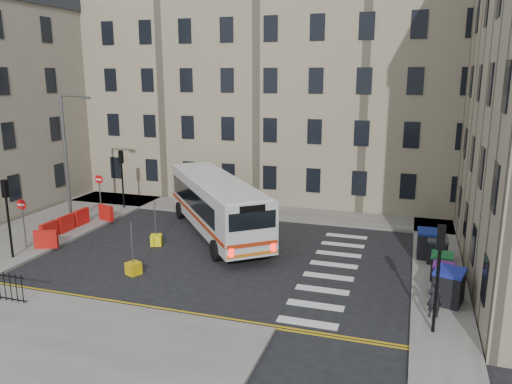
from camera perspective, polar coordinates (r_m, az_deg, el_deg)
The scene contains 22 objects.
ground at distance 26.30m, azimuth 0.02°, elevation -7.64°, with size 120.00×120.00×0.00m, color black.
pavement_north at distance 35.96m, azimuth -4.92°, elevation -1.80°, with size 36.00×3.20×0.15m, color slate.
pavement_east at distance 28.99m, azimuth 19.89°, elevation -6.29°, with size 2.40×26.00×0.15m, color slate.
pavement_west at distance 33.82m, azimuth -22.69°, elevation -3.77°, with size 6.00×22.00×0.15m, color slate.
pavement_sw at distance 21.82m, azimuth -27.23°, elevation -13.56°, with size 20.00×6.00×0.15m, color slate.
terrace_north at distance 41.52m, azimuth -2.73°, elevation 12.19°, with size 38.30×10.80×17.20m.
traffic_light_east at distance 19.09m, azimuth 20.17°, elevation -7.53°, with size 0.28×0.22×4.10m.
traffic_light_nw at distance 36.28m, azimuth -15.09°, elevation 2.46°, with size 0.28×0.22×4.10m.
traffic_light_sw at distance 28.26m, azimuth -26.57°, elevation -1.49°, with size 0.28×0.22×4.10m.
streetlamp at distance 33.02m, azimuth -20.91°, elevation 3.59°, with size 0.50×0.22×8.14m.
no_entry_north at distance 35.09m, azimuth -17.45°, elevation 0.62°, with size 0.60×0.08×3.00m.
no_entry_south at distance 29.83m, azimuth -25.13°, elevation -2.20°, with size 0.60×0.08×3.00m.
roadworks_barriers at distance 31.95m, azimuth -20.39°, elevation -3.46°, with size 1.66×6.26×1.00m.
bus at distance 29.90m, azimuth -4.52°, elevation -1.24°, with size 9.77×11.22×3.32m.
wheelie_bin_a at distance 22.38m, azimuth 21.16°, elevation -10.02°, with size 1.43×1.55×1.44m.
wheelie_bin_b at distance 23.71m, azimuth 20.58°, elevation -9.03°, with size 1.00×1.12×1.15m.
wheelie_bin_c at distance 24.80m, azimuth 20.42°, elevation -7.95°, with size 1.01×1.15×1.21m.
wheelie_bin_d at distance 26.86m, azimuth 19.97°, elevation -6.24°, with size 1.02×1.16×1.26m.
wheelie_bin_e at distance 27.38m, azimuth 19.09°, elevation -5.60°, with size 1.16×1.32×1.44m.
pedestrian at distance 20.94m, azimuth 19.70°, elevation -11.36°, with size 0.57×0.37×1.56m, color black.
bollard_yellow at distance 28.79m, azimuth -11.33°, elevation -5.40°, with size 0.60×0.60×0.60m, color #F9EB0D.
bollard_chevron at distance 24.97m, azimuth -13.83°, elevation -8.47°, with size 0.60×0.60×0.60m, color gold.
Camera 1 is at (7.48, -23.41, 9.38)m, focal length 35.00 mm.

